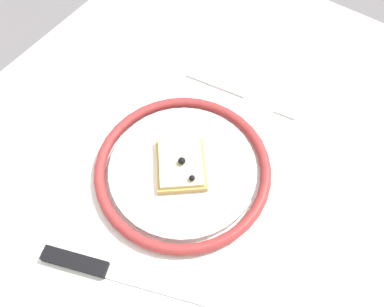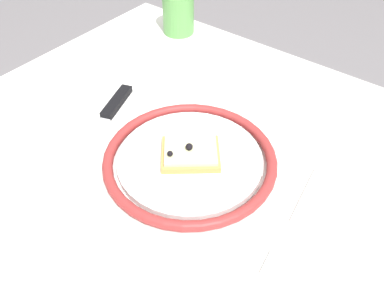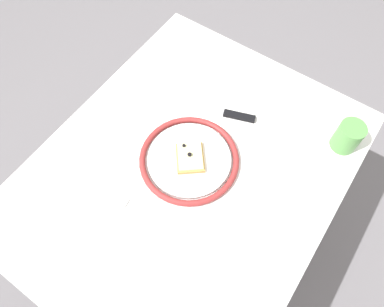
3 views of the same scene
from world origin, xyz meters
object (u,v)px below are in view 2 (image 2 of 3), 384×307
object	(u,v)px
dining_table	(205,205)
pizza_slice_near	(190,153)
knife	(109,113)
plate	(190,160)
fork	(296,219)
cup	(178,13)

from	to	relation	value
dining_table	pizza_slice_near	bearing A→B (deg)	20.97
dining_table	knife	distance (m)	0.23
plate	fork	world-z (taller)	plate
dining_table	fork	bearing A→B (deg)	177.14
knife	fork	size ratio (longest dim) A/B	1.15
plate	cup	size ratio (longest dim) A/B	3.06
dining_table	fork	world-z (taller)	fork
knife	fork	distance (m)	0.36
plate	fork	bearing A→B (deg)	-178.87
fork	cup	world-z (taller)	cup
plate	pizza_slice_near	distance (m)	0.01
dining_table	plate	size ratio (longest dim) A/B	3.48
fork	dining_table	bearing A→B (deg)	-2.86
dining_table	fork	xyz separation A→B (m)	(-0.15, 0.01, 0.10)
pizza_slice_near	fork	distance (m)	0.18
plate	cup	bearing A→B (deg)	-48.67
knife	fork	xyz separation A→B (m)	(-0.36, 0.00, -0.00)
dining_table	cup	xyz separation A→B (m)	(0.30, -0.30, 0.14)
plate	cup	xyz separation A→B (m)	(0.27, -0.31, 0.03)
fork	cup	distance (m)	0.55
plate	knife	distance (m)	0.18
pizza_slice_near	knife	distance (m)	0.18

